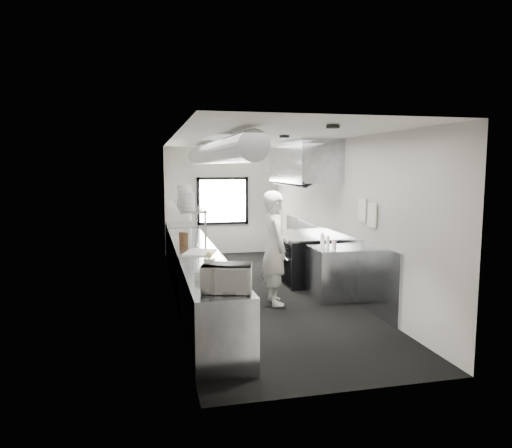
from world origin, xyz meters
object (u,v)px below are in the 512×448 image
squeeze_bottle_d (323,241)px  prep_counter (198,278)px  exhaust_hood (303,162)px  plate_stack_d (183,193)px  bottle_station (331,273)px  cutting_board (200,252)px  knife_block (183,238)px  range (299,257)px  squeeze_bottle_c (328,242)px  line_cook (275,248)px  far_work_table (181,243)px  pass_shelf (187,206)px  plate_stack_a (189,200)px  squeeze_bottle_b (333,245)px  deli_tub_b (200,276)px  squeeze_bottle_a (335,246)px  squeeze_bottle_e (322,239)px  deli_tub_a (202,274)px  microwave (227,278)px  plate_stack_c (184,194)px  small_plate (209,259)px  plate_stack_b (186,198)px

squeeze_bottle_d → prep_counter: bearing=179.3°
exhaust_hood → plate_stack_d: size_ratio=6.29×
bottle_station → cutting_board: (-2.28, 0.03, 0.46)m
prep_counter → knife_block: knife_block is taller
bottle_station → squeeze_bottle_d: bearing=115.8°
range → squeeze_bottle_d: (0.03, -1.23, 0.52)m
cutting_board → squeeze_bottle_c: 2.22m
line_cook → far_work_table: bearing=17.6°
pass_shelf → squeeze_bottle_c: pass_shelf is taller
far_work_table → exhaust_hood: bearing=-48.1°
line_cook → plate_stack_a: bearing=48.2°
squeeze_bottle_d → squeeze_bottle_b: bearing=-84.3°
bottle_station → squeeze_bottle_b: bearing=-103.1°
deli_tub_b → squeeze_bottle_a: (2.41, 1.45, 0.04)m
prep_counter → squeeze_bottle_b: (2.25, -0.40, 0.54)m
plate_stack_a → squeeze_bottle_e: (2.30, -0.76, -0.70)m
deli_tub_a → squeeze_bottle_d: size_ratio=0.82×
microwave → plate_stack_c: 4.28m
microwave → squeeze_bottle_c: microwave is taller
exhaust_hood → squeeze_bottle_b: exhaust_hood is taller
microwave → squeeze_bottle_b: microwave is taller
range → squeeze_bottle_d: size_ratio=8.51×
plate_stack_d → line_cook: bearing=-61.3°
far_work_table → small_plate: small_plate is taller
small_plate → plate_stack_c: bearing=94.3°
exhaust_hood → squeeze_bottle_d: exhaust_hood is taller
squeeze_bottle_c → squeeze_bottle_e: size_ratio=1.02×
microwave → exhaust_hood: bearing=75.0°
line_cook → plate_stack_d: plate_stack_d is taller
squeeze_bottle_a → squeeze_bottle_d: bearing=91.0°
pass_shelf → cutting_board: bearing=-87.9°
prep_counter → squeeze_bottle_e: squeeze_bottle_e is taller
microwave → small_plate: bearing=103.4°
microwave → plate_stack_a: plate_stack_a is taller
small_plate → squeeze_bottle_b: (2.16, 0.34, 0.08)m
bottle_station → squeeze_bottle_c: squeeze_bottle_c is taller
bottle_station → far_work_table: 4.53m
deli_tub_a → knife_block: knife_block is taller
deli_tub_b → plate_stack_a: plate_stack_a is taller
deli_tub_a → cutting_board: (0.17, 1.79, -0.04)m
prep_counter → plate_stack_c: 2.07m
microwave → squeeze_bottle_c: 3.27m
line_cook → microwave: size_ratio=3.69×
squeeze_bottle_d → deli_tub_a: bearing=-140.7°
microwave → cutting_board: size_ratio=0.86×
knife_block → squeeze_bottle_d: knife_block is taller
deli_tub_b → knife_block: bearing=89.7°
line_cook → knife_block: (-1.44, 1.05, 0.06)m
microwave → plate_stack_b: plate_stack_b is taller
bottle_station → squeeze_bottle_e: (-0.04, 0.34, 0.55)m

